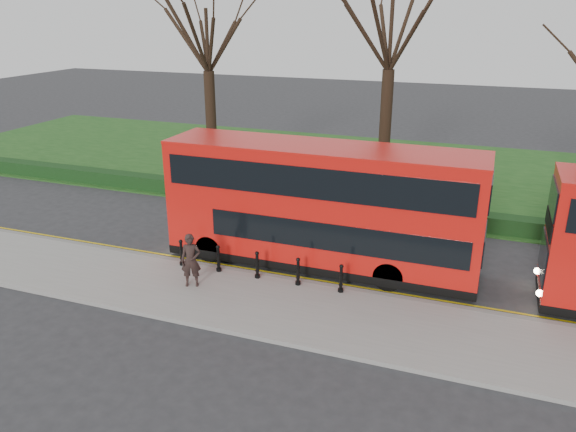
% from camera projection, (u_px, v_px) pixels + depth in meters
% --- Properties ---
extents(ground, '(120.00, 120.00, 0.00)m').
position_uv_depth(ground, '(279.00, 268.00, 21.87)').
color(ground, '#28282B').
rests_on(ground, ground).
extents(pavement, '(60.00, 4.00, 0.15)m').
position_uv_depth(pavement, '(247.00, 301.00, 19.20)').
color(pavement, gray).
rests_on(pavement, ground).
extents(kerb, '(60.00, 0.25, 0.16)m').
position_uv_depth(kerb, '(269.00, 277.00, 20.96)').
color(kerb, slate).
rests_on(kerb, ground).
extents(grass_verge, '(60.00, 18.00, 0.06)m').
position_uv_depth(grass_verge, '(365.00, 169.00, 35.04)').
color(grass_verge, '#194617').
rests_on(grass_verge, ground).
extents(hedge, '(60.00, 0.90, 0.80)m').
position_uv_depth(hedge, '(328.00, 204.00, 27.70)').
color(hedge, black).
rests_on(hedge, ground).
extents(yellow_line_outer, '(60.00, 0.10, 0.01)m').
position_uv_depth(yellow_line_outer, '(272.00, 275.00, 21.25)').
color(yellow_line_outer, yellow).
rests_on(yellow_line_outer, ground).
extents(yellow_line_inner, '(60.00, 0.10, 0.01)m').
position_uv_depth(yellow_line_inner, '(274.00, 273.00, 21.42)').
color(yellow_line_inner, yellow).
rests_on(yellow_line_inner, ground).
extents(tree_left, '(7.23, 7.23, 11.30)m').
position_uv_depth(tree_left, '(207.00, 33.00, 30.39)').
color(tree_left, black).
rests_on(tree_left, ground).
extents(tree_mid, '(7.73, 7.73, 12.09)m').
position_uv_depth(tree_mid, '(391.00, 24.00, 26.94)').
color(tree_mid, black).
rests_on(tree_mid, ground).
extents(bollard_row, '(6.50, 0.15, 1.00)m').
position_uv_depth(bollard_row, '(257.00, 265.00, 20.56)').
color(bollard_row, black).
rests_on(bollard_row, pavement).
extents(bus_lead, '(11.97, 2.75, 4.76)m').
position_uv_depth(bus_lead, '(321.00, 207.00, 21.31)').
color(bus_lead, red).
rests_on(bus_lead, ground).
extents(pedestrian, '(0.84, 0.71, 1.96)m').
position_uv_depth(pedestrian, '(191.00, 260.00, 19.82)').
color(pedestrian, black).
rests_on(pedestrian, pavement).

